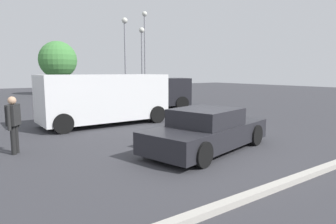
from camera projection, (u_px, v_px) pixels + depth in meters
name	position (u px, v px, depth m)	size (l,w,h in m)	color
ground_plane	(202.00, 152.00, 8.45)	(80.00, 80.00, 0.00)	#38383D
sedan_foreground	(207.00, 131.00, 8.61)	(4.59, 2.68, 1.23)	#232328
dog	(176.00, 123.00, 11.62)	(0.62, 0.38, 0.43)	olive
van_white	(104.00, 98.00, 12.80)	(5.35, 2.24, 2.16)	white
suv_dark	(152.00, 92.00, 18.20)	(4.87, 3.22, 1.88)	black
pedestrian	(13.00, 120.00, 8.15)	(0.42, 0.49, 1.61)	black
parking_curb	(295.00, 179.00, 6.14)	(7.16, 0.20, 0.12)	#B7B2A8
light_post_near	(142.00, 50.00, 24.09)	(0.44, 0.44, 5.83)	gray
light_post_mid	(125.00, 45.00, 22.68)	(0.44, 0.44, 6.36)	gray
light_post_far	(145.00, 41.00, 25.67)	(0.44, 0.44, 7.42)	gray
tree_back_left	(58.00, 60.00, 29.31)	(3.68, 3.68, 5.29)	brown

